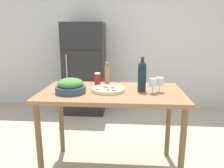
% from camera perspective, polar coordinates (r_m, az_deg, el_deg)
% --- Properties ---
extents(wall_back, '(6.40, 0.08, 2.60)m').
position_cam_1_polar(wall_back, '(4.26, 2.15, 11.15)').
color(wall_back, silver).
rests_on(wall_back, ground_plane).
extents(refrigerator, '(0.71, 0.63, 1.63)m').
position_cam_1_polar(refrigerator, '(4.04, -7.08, 4.01)').
color(refrigerator, black).
rests_on(refrigerator, ground_plane).
extents(prep_counter, '(1.41, 0.79, 0.89)m').
position_cam_1_polar(prep_counter, '(2.22, -0.08, -4.44)').
color(prep_counter, olive).
rests_on(prep_counter, ground_plane).
extents(wine_bottle, '(0.08, 0.08, 0.34)m').
position_cam_1_polar(wine_bottle, '(2.15, 7.85, 2.14)').
color(wine_bottle, '#142833').
rests_on(wine_bottle, prep_counter).
extents(wine_glass_near, '(0.07, 0.07, 0.15)m').
position_cam_1_polar(wine_glass_near, '(2.11, 10.65, 0.23)').
color(wine_glass_near, silver).
rests_on(wine_glass_near, prep_counter).
extents(wine_glass_far, '(0.07, 0.07, 0.15)m').
position_cam_1_polar(wine_glass_far, '(2.17, 12.34, 0.46)').
color(wine_glass_far, silver).
rests_on(wine_glass_far, prep_counter).
extents(pepper_mill, '(0.06, 0.06, 0.26)m').
position_cam_1_polar(pepper_mill, '(2.38, -1.25, 2.57)').
color(pepper_mill, '#AD7F51').
rests_on(pepper_mill, prep_counter).
extents(salad_bowl, '(0.29, 0.29, 0.14)m').
position_cam_1_polar(salad_bowl, '(2.14, -10.80, -0.57)').
color(salad_bowl, '#384C6B').
rests_on(salad_bowl, prep_counter).
extents(homemade_pizza, '(0.33, 0.33, 0.04)m').
position_cam_1_polar(homemade_pizza, '(2.17, -1.00, -1.40)').
color(homemade_pizza, beige).
rests_on(homemade_pizza, prep_counter).
extents(salt_canister, '(0.07, 0.07, 0.14)m').
position_cam_1_polar(salt_canister, '(2.39, -3.80, 1.24)').
color(salt_canister, '#B2231E').
rests_on(salt_canister, prep_counter).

